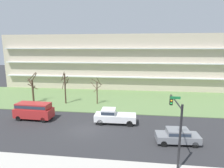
% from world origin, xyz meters
% --- Properties ---
extents(ground, '(160.00, 160.00, 0.00)m').
position_xyz_m(ground, '(0.00, 0.00, 0.00)').
color(ground, '#2D2D30').
extents(grass_lawn_strip, '(80.00, 16.00, 0.08)m').
position_xyz_m(grass_lawn_strip, '(0.00, 14.00, 0.04)').
color(grass_lawn_strip, '#66844C').
rests_on(grass_lawn_strip, ground).
extents(apartment_building, '(52.40, 13.93, 12.94)m').
position_xyz_m(apartment_building, '(0.00, 28.49, 6.47)').
color(apartment_building, beige).
rests_on(apartment_building, ground).
extents(tree_far_left, '(2.26, 2.28, 5.51)m').
position_xyz_m(tree_far_left, '(-12.34, 10.17, 2.68)').
color(tree_far_left, '#4C3828').
rests_on(tree_far_left, ground).
extents(tree_left, '(1.33, 1.16, 5.71)m').
position_xyz_m(tree_left, '(-6.28, 10.26, 3.03)').
color(tree_left, '#423023').
rests_on(tree_left, ground).
extents(tree_center, '(2.17, 1.83, 4.90)m').
position_xyz_m(tree_center, '(-0.65, 10.68, 2.43)').
color(tree_center, brown).
rests_on(tree_center, ground).
extents(sedan_gray_near_left, '(4.49, 2.03, 1.57)m').
position_xyz_m(sedan_gray_near_left, '(10.44, -2.00, 0.87)').
color(sedan_gray_near_left, slate).
rests_on(sedan_gray_near_left, ground).
extents(van_red_center_left, '(5.28, 2.21, 2.36)m').
position_xyz_m(van_red_center_left, '(-7.94, 2.50, 1.40)').
color(van_red_center_left, '#B22828').
rests_on(van_red_center_left, ground).
extents(pickup_white_center_right, '(5.42, 2.06, 1.95)m').
position_xyz_m(pickup_white_center_right, '(3.21, 2.50, 1.02)').
color(pickup_white_center_right, white).
rests_on(pickup_white_center_right, ground).
extents(traffic_signal_mast, '(0.90, 4.65, 5.62)m').
position_xyz_m(traffic_signal_mast, '(9.51, -4.97, 3.84)').
color(traffic_signal_mast, black).
rests_on(traffic_signal_mast, ground).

